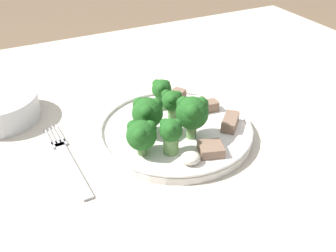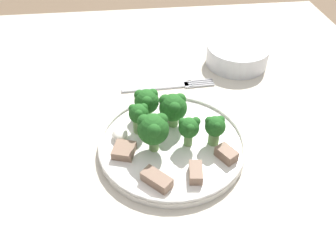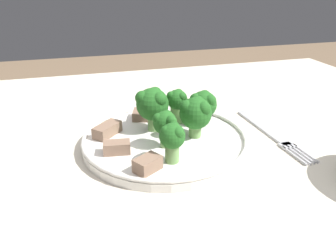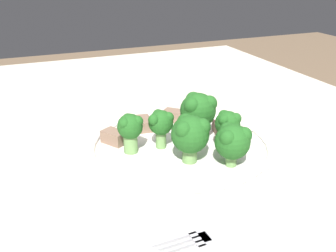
{
  "view_description": "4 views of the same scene",
  "coord_description": "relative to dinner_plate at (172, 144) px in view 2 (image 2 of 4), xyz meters",
  "views": [
    {
      "loc": [
        -0.27,
        -0.52,
        1.11
      ],
      "look_at": [
        -0.04,
        -0.06,
        0.77
      ],
      "focal_mm": 42.0,
      "sensor_mm": 36.0,
      "label": 1
    },
    {
      "loc": [
        0.38,
        -0.09,
        1.15
      ],
      "look_at": [
        -0.04,
        -0.04,
        0.76
      ],
      "focal_mm": 35.0,
      "sensor_mm": 36.0,
      "label": 2
    },
    {
      "loc": [
        0.1,
        0.4,
        0.98
      ],
      "look_at": [
        -0.02,
        -0.05,
        0.76
      ],
      "focal_mm": 35.0,
      "sensor_mm": 36.0,
      "label": 3
    },
    {
      "loc": [
        -0.47,
        0.17,
        0.99
      ],
      "look_at": [
        0.01,
        -0.03,
        0.77
      ],
      "focal_mm": 42.0,
      "sensor_mm": 36.0,
      "label": 4
    }
  ],
  "objects": [
    {
      "name": "broccoli_floret_center_left",
      "position": [
        0.01,
        0.07,
        0.04
      ],
      "size": [
        0.04,
        0.03,
        0.06
      ],
      "color": "#709E56",
      "rests_on": "dinner_plate"
    },
    {
      "name": "cream_bowl",
      "position": [
        -0.26,
        0.18,
        0.01
      ],
      "size": [
        0.14,
        0.14,
        0.05
      ],
      "color": "silver",
      "rests_on": "table"
    },
    {
      "name": "meat_slice_middle_slice",
      "position": [
        0.02,
        -0.08,
        0.01
      ],
      "size": [
        0.04,
        0.04,
        0.01
      ],
      "color": "#846651",
      "rests_on": "dinner_plate"
    },
    {
      "name": "broccoli_floret_near_rim_left",
      "position": [
        0.01,
        -0.03,
        0.05
      ],
      "size": [
        0.05,
        0.05,
        0.07
      ],
      "color": "#709E56",
      "rests_on": "dinner_plate"
    },
    {
      "name": "meat_slice_front_slice",
      "position": [
        0.08,
        0.03,
        0.01
      ],
      "size": [
        0.04,
        0.02,
        0.02
      ],
      "color": "#846651",
      "rests_on": "dinner_plate"
    },
    {
      "name": "broccoli_floret_center_back",
      "position": [
        0.01,
        0.03,
        0.04
      ],
      "size": [
        0.04,
        0.03,
        0.06
      ],
      "color": "#709E56",
      "rests_on": "dinner_plate"
    },
    {
      "name": "broccoli_floret_front_left",
      "position": [
        -0.04,
        -0.05,
        0.04
      ],
      "size": [
        0.04,
        0.03,
        0.06
      ],
      "color": "#709E56",
      "rests_on": "dinner_plate"
    },
    {
      "name": "sauce_dollop",
      "position": [
        -0.02,
        -0.09,
        0.01
      ],
      "size": [
        0.03,
        0.03,
        0.02
      ],
      "color": "silver",
      "rests_on": "dinner_plate"
    },
    {
      "name": "broccoli_floret_mid_cluster",
      "position": [
        -0.08,
        -0.04,
        0.04
      ],
      "size": [
        0.05,
        0.05,
        0.06
      ],
      "color": "#709E56",
      "rests_on": "dinner_plate"
    },
    {
      "name": "broccoli_floret_back_left",
      "position": [
        -0.05,
        0.01,
        0.04
      ],
      "size": [
        0.05,
        0.05,
        0.06
      ],
      "color": "#709E56",
      "rests_on": "dinner_plate"
    },
    {
      "name": "fork",
      "position": [
        -0.18,
        0.01,
        -0.01
      ],
      "size": [
        0.03,
        0.2,
        0.0
      ],
      "color": "#B2B2B7",
      "rests_on": "table"
    },
    {
      "name": "meat_slice_rear_slice",
      "position": [
        0.08,
        -0.03,
        0.01
      ],
      "size": [
        0.05,
        0.05,
        0.02
      ],
      "color": "#846651",
      "rests_on": "dinner_plate"
    },
    {
      "name": "meat_slice_edge_slice",
      "position": [
        0.05,
        0.08,
        0.01
      ],
      "size": [
        0.04,
        0.04,
        0.02
      ],
      "color": "#846651",
      "rests_on": "dinner_plate"
    },
    {
      "name": "table",
      "position": [
        0.02,
        0.04,
        -0.11
      ],
      "size": [
        1.22,
        0.96,
        0.74
      ],
      "color": "beige",
      "rests_on": "ground_plane"
    },
    {
      "name": "dinner_plate",
      "position": [
        0.0,
        0.0,
        0.0
      ],
      "size": [
        0.25,
        0.25,
        0.02
      ],
      "color": "white",
      "rests_on": "table"
    }
  ]
}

